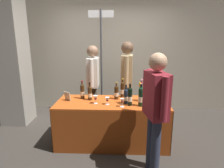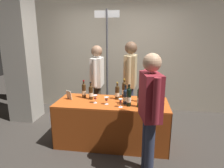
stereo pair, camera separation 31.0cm
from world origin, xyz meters
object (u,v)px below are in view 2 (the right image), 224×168
at_px(wine_glass_mid, 95,97).
at_px(vendor_presenter, 97,78).
at_px(tasting_table, 112,114).
at_px(taster_foreground_right, 150,106).
at_px(flower_vase, 142,95).
at_px(wine_glass_near_taster, 106,99).
at_px(concrete_pillar, 21,49).
at_px(booth_signpost, 107,55).
at_px(featured_wine_bottle, 84,90).
at_px(display_bottle_0, 117,92).
at_px(wine_glass_near_vendor, 121,101).

height_order(wine_glass_mid, vendor_presenter, vendor_presenter).
bearing_deg(tasting_table, taster_foreground_right, -51.28).
relative_size(flower_vase, vendor_presenter, 0.24).
xyz_separation_m(wine_glass_near_taster, taster_foreground_right, (0.64, -0.58, 0.13)).
height_order(concrete_pillar, booth_signpost, concrete_pillar).
bearing_deg(booth_signpost, featured_wine_bottle, -102.61).
xyz_separation_m(display_bottle_0, vendor_presenter, (-0.48, 0.60, 0.10)).
height_order(wine_glass_mid, taster_foreground_right, taster_foreground_right).
distance_m(featured_wine_bottle, booth_signpost, 1.19).
bearing_deg(flower_vase, booth_signpost, 124.03).
bearing_deg(wine_glass_near_vendor, taster_foreground_right, -49.87).
xyz_separation_m(concrete_pillar, taster_foreground_right, (2.61, -1.48, -0.58)).
relative_size(tasting_table, flower_vase, 4.72).
distance_m(wine_glass_near_vendor, wine_glass_mid, 0.44).
bearing_deg(concrete_pillar, display_bottle_0, -16.39).
distance_m(display_bottle_0, wine_glass_near_taster, 0.31).
bearing_deg(taster_foreground_right, vendor_presenter, 22.53).
relative_size(wine_glass_mid, taster_foreground_right, 0.08).
xyz_separation_m(flower_vase, vendor_presenter, (-0.89, 0.69, 0.10)).
relative_size(vendor_presenter, taster_foreground_right, 1.01).
bearing_deg(display_bottle_0, tasting_table, -115.49).
height_order(display_bottle_0, wine_glass_near_taster, display_bottle_0).
xyz_separation_m(wine_glass_near_vendor, wine_glass_near_taster, (-0.23, 0.10, -0.01)).
distance_m(concrete_pillar, tasting_table, 2.40).
relative_size(tasting_table, wine_glass_near_taster, 15.37).
height_order(featured_wine_bottle, wine_glass_mid, featured_wine_bottle).
height_order(concrete_pillar, tasting_table, concrete_pillar).
bearing_deg(wine_glass_mid, display_bottle_0, 36.59).
height_order(featured_wine_bottle, wine_glass_near_taster, featured_wine_bottle).
bearing_deg(display_bottle_0, booth_signpost, 108.71).
bearing_deg(vendor_presenter, featured_wine_bottle, -10.98).
height_order(display_bottle_0, wine_glass_mid, display_bottle_0).
bearing_deg(wine_glass_near_taster, wine_glass_near_vendor, -22.33).
height_order(concrete_pillar, wine_glass_near_taster, concrete_pillar).
bearing_deg(concrete_pillar, booth_signpost, 13.44).
relative_size(featured_wine_bottle, wine_glass_near_vendor, 2.41).
xyz_separation_m(wine_glass_near_vendor, wine_glass_mid, (-0.42, 0.13, 0.00)).
relative_size(tasting_table, wine_glass_mid, 13.83).
xyz_separation_m(featured_wine_bottle, vendor_presenter, (0.11, 0.60, 0.10)).
bearing_deg(wine_glass_mid, tasting_table, 20.89).
height_order(tasting_table, display_bottle_0, display_bottle_0).
bearing_deg(vendor_presenter, concrete_pillar, -91.83).
relative_size(wine_glass_near_taster, taster_foreground_right, 0.07).
height_order(featured_wine_bottle, wine_glass_near_vendor, featured_wine_bottle).
height_order(tasting_table, wine_glass_mid, wine_glass_mid).
bearing_deg(featured_wine_bottle, concrete_pillar, 157.77).
height_order(display_bottle_0, flower_vase, flower_vase).
height_order(display_bottle_0, vendor_presenter, vendor_presenter).
height_order(wine_glass_near_taster, vendor_presenter, vendor_presenter).
bearing_deg(display_bottle_0, vendor_presenter, 128.78).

